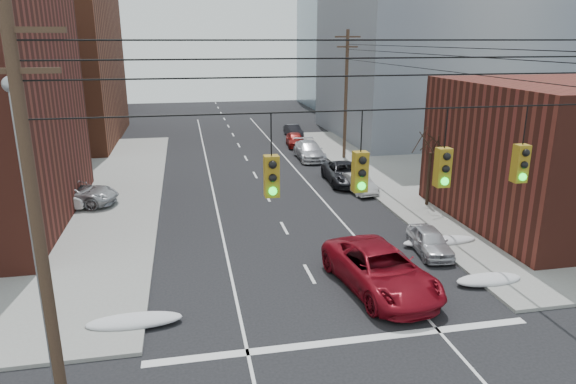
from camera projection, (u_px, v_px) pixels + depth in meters
name	position (u px, v px, depth m)	size (l,w,h in m)	color
building_brick_far	(37.00, 69.00, 74.86)	(22.00, 18.00, 12.00)	#532219
building_office	(442.00, 16.00, 53.89)	(22.00, 20.00, 25.00)	gray
building_glass	(372.00, 34.00, 79.12)	(20.00, 18.00, 22.00)	gray
utility_pole_left	(40.00, 245.00, 11.53)	(2.20, 0.28, 11.00)	#473323
utility_pole_far	(346.00, 93.00, 43.87)	(2.20, 0.28, 11.00)	#473323
traffic_signals	(402.00, 167.00, 12.73)	(17.00, 0.42, 2.02)	black
street_light	(30.00, 215.00, 14.23)	(0.44, 0.44, 9.32)	gray
bare_tree	(429.00, 171.00, 31.91)	(2.09, 2.20, 4.93)	black
snow_nw	(134.00, 321.00, 18.97)	(3.50, 1.08, 0.42)	silver
snow_ne	(489.00, 280.00, 22.24)	(3.00, 1.08, 0.42)	silver
snow_east_far	(439.00, 241.00, 26.47)	(4.00, 1.08, 0.42)	silver
red_pickup	(381.00, 270.00, 21.58)	(3.01, 6.53, 1.82)	maroon
parked_car_a	(430.00, 241.00, 25.37)	(1.50, 3.72, 1.27)	silver
parked_car_b	(358.00, 183.00, 35.51)	(1.33, 3.81, 1.26)	silver
parked_car_c	(344.00, 173.00, 37.71)	(2.50, 5.42, 1.51)	black
parked_car_d	(309.00, 151.00, 45.27)	(2.17, 5.34, 1.55)	silver
parked_car_e	(295.00, 140.00, 50.68)	(1.63, 4.05, 1.38)	maroon
parked_car_f	(293.00, 131.00, 56.01)	(1.31, 3.77, 1.24)	black
lot_car_a	(51.00, 199.00, 31.42)	(1.45, 4.14, 1.37)	silver
lot_car_b	(74.00, 194.00, 32.23)	(2.49, 5.40, 1.50)	#A3A3A7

